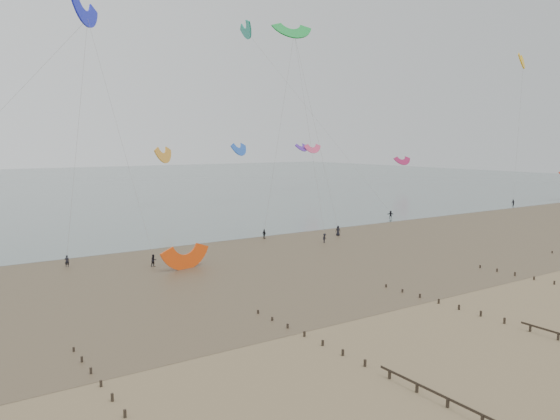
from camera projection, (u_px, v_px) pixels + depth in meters
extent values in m
plane|color=brown|center=(445.00, 321.00, 53.14)|extent=(500.00, 500.00, 0.00)
plane|color=#475654|center=(41.00, 185.00, 217.76)|extent=(500.00, 500.00, 0.00)
plane|color=#473A28|center=(257.00, 258.00, 81.95)|extent=(500.00, 500.00, 0.00)
ellipsoid|color=slate|center=(181.00, 297.00, 61.28)|extent=(23.60, 14.36, 0.01)
ellipsoid|color=slate|center=(309.00, 246.00, 91.07)|extent=(33.64, 18.32, 0.01)
ellipsoid|color=slate|center=(474.00, 234.00, 102.77)|extent=(19.65, 13.67, 0.01)
cube|color=black|center=(125.00, 414.00, 34.43)|extent=(0.16, 0.16, 0.59)
cube|color=black|center=(112.00, 398.00, 36.60)|extent=(0.16, 0.16, 0.57)
cube|color=black|center=(101.00, 384.00, 38.77)|extent=(0.16, 0.16, 0.54)
cube|color=black|center=(91.00, 371.00, 40.93)|extent=(0.16, 0.16, 0.51)
cube|color=black|center=(82.00, 360.00, 43.10)|extent=(0.16, 0.16, 0.48)
cube|color=black|center=(74.00, 350.00, 45.27)|extent=(0.16, 0.16, 0.45)
cube|color=black|center=(482.00, 420.00, 33.56)|extent=(0.16, 0.16, 0.74)
cube|color=black|center=(448.00, 403.00, 35.73)|extent=(0.16, 0.16, 0.71)
cube|color=black|center=(417.00, 388.00, 37.90)|extent=(0.16, 0.16, 0.68)
cube|color=black|center=(390.00, 375.00, 40.07)|extent=(0.16, 0.16, 0.65)
cube|color=black|center=(365.00, 363.00, 42.24)|extent=(0.16, 0.16, 0.62)
cube|color=black|center=(343.00, 353.00, 44.40)|extent=(0.16, 0.16, 0.59)
cube|color=black|center=(323.00, 343.00, 46.57)|extent=(0.16, 0.16, 0.57)
cube|color=black|center=(304.00, 334.00, 48.74)|extent=(0.16, 0.16, 0.54)
cube|color=black|center=(288.00, 326.00, 50.91)|extent=(0.16, 0.16, 0.51)
cube|color=black|center=(272.00, 319.00, 53.07)|extent=(0.16, 0.16, 0.48)
cube|color=black|center=(258.00, 312.00, 55.24)|extent=(0.16, 0.16, 0.45)
cube|color=black|center=(558.00, 337.00, 47.87)|extent=(0.16, 0.16, 0.68)
cube|color=black|center=(530.00, 329.00, 50.04)|extent=(0.16, 0.16, 0.65)
cube|color=black|center=(504.00, 321.00, 52.21)|extent=(0.16, 0.16, 0.62)
cube|color=black|center=(481.00, 314.00, 54.38)|extent=(0.16, 0.16, 0.59)
cube|color=black|center=(459.00, 308.00, 56.54)|extent=(0.16, 0.16, 0.57)
cube|color=black|center=(439.00, 302.00, 58.71)|extent=(0.16, 0.16, 0.54)
cube|color=black|center=(420.00, 296.00, 60.88)|extent=(0.16, 0.16, 0.51)
cube|color=black|center=(402.00, 291.00, 63.05)|extent=(0.16, 0.16, 0.48)
cube|color=black|center=(386.00, 286.00, 65.22)|extent=(0.16, 0.16, 0.45)
cube|color=black|center=(554.00, 283.00, 66.52)|extent=(0.16, 0.16, 0.57)
cube|color=black|center=(534.00, 278.00, 68.69)|extent=(0.16, 0.16, 0.54)
cube|color=black|center=(515.00, 274.00, 70.85)|extent=(0.16, 0.16, 0.51)
cube|color=black|center=(497.00, 270.00, 73.02)|extent=(0.16, 0.16, 0.48)
cube|color=black|center=(480.00, 267.00, 75.19)|extent=(0.16, 0.16, 0.45)
cube|color=black|center=(552.00, 252.00, 85.16)|extent=(0.16, 0.16, 0.45)
imported|color=black|center=(67.00, 261.00, 75.74)|extent=(0.72, 0.59, 1.69)
imported|color=black|center=(325.00, 238.00, 93.86)|extent=(1.22, 0.99, 1.65)
imported|color=black|center=(154.00, 261.00, 75.95)|extent=(0.93, 0.76, 1.75)
imported|color=black|center=(391.00, 214.00, 123.93)|extent=(1.69, 1.16, 1.75)
imported|color=black|center=(513.00, 203.00, 147.09)|extent=(1.04, 1.12, 1.83)
imported|color=black|center=(338.00, 231.00, 100.85)|extent=(1.10, 1.05, 1.89)
imported|color=black|center=(264.00, 234.00, 97.94)|extent=(0.47, 1.03, 1.72)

